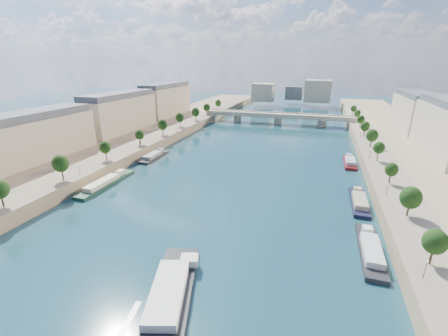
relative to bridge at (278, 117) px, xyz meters
The scene contains 15 objects.
ground 116.79m from the bridge, 90.00° to the right, with size 700.00×700.00×0.00m, color #0D373D.
quay_left 137.13m from the bridge, 121.68° to the right, with size 44.00×520.00×5.00m, color #9E8460.
quay_right 137.13m from the bridge, 58.32° to the right, with size 44.00×520.00×5.00m, color #9E8460.
pave_left 129.85m from the bridge, 116.04° to the right, with size 14.00×520.00×0.10m, color gray.
pave_right 129.85m from the bridge, 63.96° to the right, with size 14.00×520.00×0.10m, color gray.
trees_left 127.30m from the bridge, 115.62° to the right, with size 4.80×268.80×8.26m.
trees_right 120.14m from the bridge, 62.73° to the right, with size 4.80×268.80×8.26m.
lamps_left 137.15m from the bridge, 112.51° to the right, with size 0.36×200.36×4.28m.
lamps_right 123.43m from the bridge, 64.82° to the right, with size 0.36×200.36×4.28m.
buildings_left 135.32m from the bridge, 129.08° to the right, with size 16.00×226.00×23.20m.
skyline 103.34m from the bridge, 88.22° to the left, with size 79.00×42.00×22.00m.
bridge is the anchor object (origin of this frame).
tour_barge 185.58m from the bridge, 88.41° to the right, with size 15.37×28.29×3.74m.
moored_barges_left 178.37m from the bridge, 104.78° to the right, with size 5.00×157.32×3.60m.
moored_barges_right 166.35m from the bridge, 74.12° to the right, with size 5.00×162.55×3.60m.
Camera 1 is at (30.21, -12.17, 44.99)m, focal length 24.00 mm.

